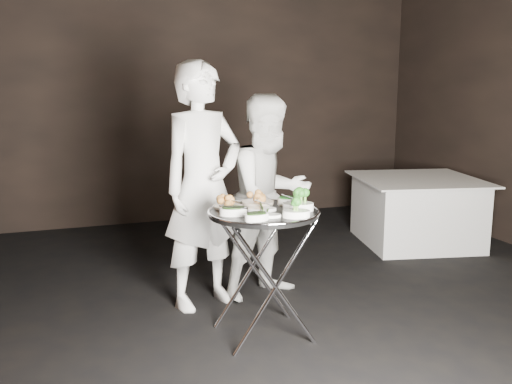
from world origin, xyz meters
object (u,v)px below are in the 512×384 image
object	(u,v)px
serving_tray	(264,213)
dining_table	(416,211)
waiter_right	(270,197)
tray_stand	(264,268)
waiter_left	(203,186)

from	to	relation	value
serving_tray	dining_table	world-z (taller)	serving_tray
serving_tray	waiter_right	bearing A→B (deg)	65.91
tray_stand	waiter_left	xyz separation A→B (m)	(-0.23, 0.67, 0.45)
waiter_left	waiter_right	size ratio (longest dim) A/B	1.15
waiter_left	dining_table	size ratio (longest dim) A/B	1.51
tray_stand	dining_table	distance (m)	2.77
waiter_left	dining_table	bearing A→B (deg)	-0.61
waiter_right	dining_table	world-z (taller)	waiter_right
waiter_right	dining_table	bearing A→B (deg)	6.56
waiter_left	waiter_right	world-z (taller)	waiter_left
tray_stand	serving_tray	distance (m)	0.37
serving_tray	dining_table	size ratio (longest dim) A/B	0.60
serving_tray	waiter_left	distance (m)	0.71
waiter_right	dining_table	distance (m)	2.20
tray_stand	waiter_right	distance (m)	0.82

